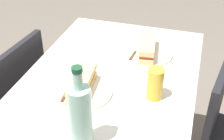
# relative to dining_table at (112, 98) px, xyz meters

# --- Properties ---
(dining_table) EXTENTS (1.03, 0.74, 0.78)m
(dining_table) POSITION_rel_dining_table_xyz_m (0.00, 0.00, 0.00)
(dining_table) COLOR silver
(dining_table) RESTS_ON ground
(chair_far) EXTENTS (0.43, 0.43, 0.85)m
(chair_far) POSITION_rel_dining_table_xyz_m (-0.01, 0.56, -0.15)
(chair_far) COLOR black
(chair_far) RESTS_ON ground
(plate_near) EXTENTS (0.24, 0.24, 0.01)m
(plate_near) POSITION_rel_dining_table_xyz_m (-0.17, 0.07, 0.15)
(plate_near) COLOR silver
(plate_near) RESTS_ON dining_table
(baguette_sandwich_near) EXTENTS (0.22, 0.09, 0.07)m
(baguette_sandwich_near) POSITION_rel_dining_table_xyz_m (-0.17, 0.07, 0.19)
(baguette_sandwich_near) COLOR #DBB77A
(baguette_sandwich_near) RESTS_ON plate_near
(knife_near) EXTENTS (0.18, 0.02, 0.01)m
(knife_near) POSITION_rel_dining_table_xyz_m (-0.18, 0.13, 0.16)
(knife_near) COLOR silver
(knife_near) RESTS_ON plate_near
(plate_far) EXTENTS (0.24, 0.24, 0.01)m
(plate_far) POSITION_rel_dining_table_xyz_m (0.21, -0.12, 0.15)
(plate_far) COLOR silver
(plate_far) RESTS_ON dining_table
(baguette_sandwich_far) EXTENTS (0.24, 0.10, 0.07)m
(baguette_sandwich_far) POSITION_rel_dining_table_xyz_m (0.21, -0.12, 0.19)
(baguette_sandwich_far) COLOR #DBB77A
(baguette_sandwich_far) RESTS_ON plate_far
(knife_far) EXTENTS (0.18, 0.03, 0.01)m
(knife_far) POSITION_rel_dining_table_xyz_m (0.19, -0.06, 0.16)
(knife_far) COLOR silver
(knife_far) RESTS_ON plate_far
(water_bottle) EXTENTS (0.07, 0.07, 0.30)m
(water_bottle) POSITION_rel_dining_table_xyz_m (-0.42, -0.02, 0.26)
(water_bottle) COLOR #99C6B7
(water_bottle) RESTS_ON dining_table
(beer_glass) EXTENTS (0.07, 0.07, 0.13)m
(beer_glass) POSITION_rel_dining_table_xyz_m (-0.11, -0.21, 0.21)
(beer_glass) COLOR gold
(beer_glass) RESTS_ON dining_table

